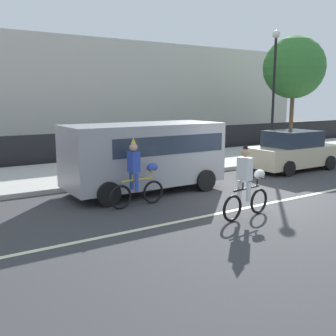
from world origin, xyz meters
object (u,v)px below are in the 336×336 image
at_px(parade_cyclist_zebra, 247,185).
at_px(parked_car_beige, 293,151).
at_px(parked_van_grey, 146,152).
at_px(street_lamp_post, 274,76).
at_px(parade_cyclist_cobalt, 138,177).

xyz_separation_m(parade_cyclist_zebra, parked_car_beige, (6.34, 3.86, -0.06)).
distance_m(parked_van_grey, street_lamp_post, 8.85).
distance_m(parade_cyclist_cobalt, street_lamp_post, 10.39).
xyz_separation_m(parade_cyclist_cobalt, parade_cyclist_zebra, (1.80, -2.41, 0.00)).
bearing_deg(parade_cyclist_cobalt, street_lamp_post, 21.57).
relative_size(parade_cyclist_cobalt, parked_car_beige, 0.47).
distance_m(parade_cyclist_zebra, parked_van_grey, 3.92).
xyz_separation_m(parade_cyclist_cobalt, street_lamp_post, (9.21, 3.64, 3.15)).
height_order(parade_cyclist_zebra, street_lamp_post, street_lamp_post).
xyz_separation_m(parade_cyclist_cobalt, parked_car_beige, (8.14, 1.45, -0.06)).
height_order(parade_cyclist_cobalt, parked_car_beige, parade_cyclist_cobalt).
relative_size(parked_van_grey, parked_car_beige, 1.22).
bearing_deg(street_lamp_post, parked_van_grey, -164.72).
height_order(parked_car_beige, street_lamp_post, street_lamp_post).
xyz_separation_m(parked_van_grey, street_lamp_post, (8.13, 2.22, 2.71)).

